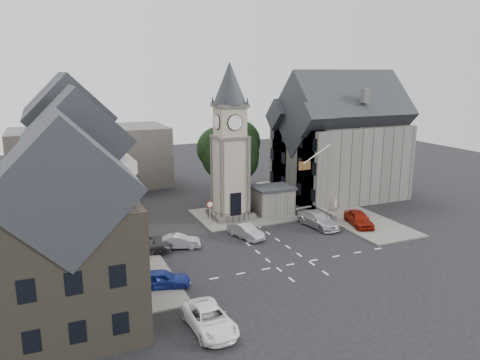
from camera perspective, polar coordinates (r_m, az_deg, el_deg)
name	(u,v)px	position (r m, az deg, el deg)	size (l,w,h in m)	color
ground	(263,242)	(43.30, 2.82, -7.56)	(120.00, 120.00, 0.00)	black
pavement_west	(114,239)	(45.33, -15.13, -6.96)	(6.00, 30.00, 0.14)	#595651
pavement_east	(325,205)	(55.60, 10.37, -2.97)	(6.00, 26.00, 0.14)	#595651
central_island	(243,215)	(50.74, 0.39, -4.31)	(10.00, 8.00, 0.16)	#595651
road_markings	(293,264)	(38.79, 6.43, -10.16)	(20.00, 8.00, 0.01)	silver
clock_tower	(230,142)	(48.35, -1.23, 4.60)	(4.86, 4.86, 16.25)	#4C4944
stone_shelter	(273,200)	(51.24, 4.00, -2.45)	(4.30, 3.30, 3.08)	#625F5A
town_tree	(230,145)	(53.85, -1.24, 4.25)	(7.20, 7.20, 10.80)	black
warning_sign_post	(210,209)	(46.24, -3.69, -3.56)	(0.70, 0.19, 2.85)	black
terrace_pink	(67,155)	(53.13, -20.33, 2.88)	(8.10, 7.60, 12.80)	tan
terrace_cream	(73,169)	(45.27, -19.74, 1.26)	(8.10, 7.60, 12.80)	beige
terrace_tudor	(81,194)	(37.56, -18.87, -1.62)	(8.10, 7.60, 12.00)	silver
building_sw_stone	(68,247)	(29.13, -20.22, -7.68)	(8.60, 7.60, 10.40)	#4B4438
backdrop_west	(91,158)	(65.61, -17.71, 2.60)	(20.00, 10.00, 8.00)	#4C4944
east_building	(339,147)	(58.68, 11.95, 4.00)	(14.40, 11.40, 12.60)	#625F5A
east_boundary_wall	(296,200)	(55.69, 6.85, -2.42)	(0.40, 16.00, 0.90)	#625F5A
flagpole	(317,154)	(48.64, 9.35, 3.15)	(3.68, 0.10, 2.74)	white
car_west_blue	(162,279)	(34.87, -9.52, -11.82)	(1.62, 4.04, 1.38)	navy
car_west_silver	(179,242)	(41.98, -7.46, -7.45)	(1.31, 3.75, 1.23)	#B2B5BB
car_west_grey	(141,245)	(41.37, -12.02, -7.74)	(2.51, 5.45, 1.51)	#2C2C2E
car_island_silver	(246,231)	(44.11, 0.69, -6.22)	(1.42, 4.06, 1.34)	#9FA0A8
car_island_east	(318,220)	(47.75, 9.52, -4.78)	(2.11, 5.19, 1.51)	#B0B1B8
car_east_red	(359,219)	(48.79, 14.29, -4.60)	(1.82, 4.52, 1.54)	maroon
van_sw_white	(209,319)	(29.50, -3.76, -16.57)	(2.28, 4.94, 1.37)	white
pedestrian	(335,205)	(53.07, 11.50, -3.01)	(0.56, 0.37, 1.55)	beige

